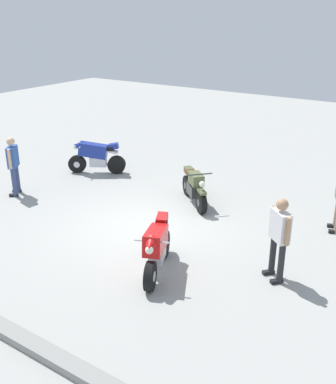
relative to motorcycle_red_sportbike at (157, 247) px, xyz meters
name	(u,v)px	position (x,y,z in m)	size (l,w,h in m)	color
ground_plane	(144,228)	(1.46, -1.53, -0.59)	(40.00, 40.00, 0.00)	#9E9E99
motorcycle_red_sportbike	(157,247)	(0.00, 0.00, 0.00)	(1.01, 1.86, 1.14)	black
motorcycle_blue_sportbike	(96,156)	(5.31, -4.05, 0.00)	(1.78, 1.15, 1.14)	black
motorcycle_olive_vintage	(194,187)	(1.21, -3.62, -0.11)	(1.54, 1.44, 1.07)	black
person_in_blue_shirt	(13,162)	(6.00, -1.25, 0.43)	(0.52, 0.60, 1.76)	#384772
person_in_white_shirt	(279,233)	(-2.18, -1.15, 0.44)	(0.58, 0.55, 1.78)	#262628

